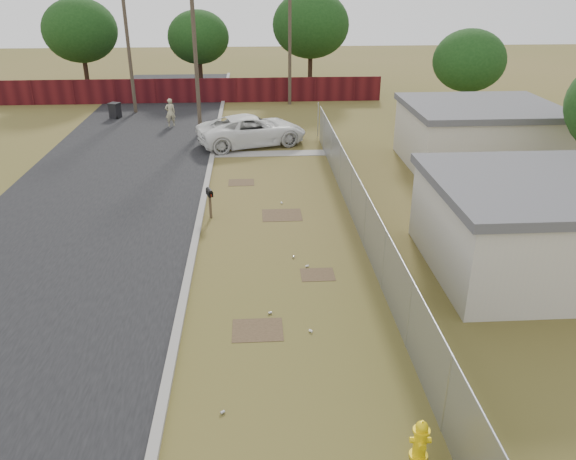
{
  "coord_description": "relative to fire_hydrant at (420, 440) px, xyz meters",
  "views": [
    {
      "loc": [
        -0.77,
        -17.93,
        8.99
      ],
      "look_at": [
        0.3,
        -0.84,
        1.1
      ],
      "focal_mm": 35.0,
      "sensor_mm": 36.0,
      "label": 1
    }
  ],
  "objects": [
    {
      "name": "horizon_trees",
      "position": [
        -1.57,
        33.22,
        4.18
      ],
      "size": [
        33.32,
        31.94,
        7.78
      ],
      "color": "#2F1F15",
      "rests_on": "ground"
    },
    {
      "name": "ground",
      "position": [
        -2.41,
        9.66,
        -0.45
      ],
      "size": [
        120.0,
        120.0,
        0.0
      ],
      "primitive_type": "plane",
      "color": "brown",
      "rests_on": "ground"
    },
    {
      "name": "chainlink_fence",
      "position": [
        0.71,
        10.69,
        0.35
      ],
      "size": [
        0.1,
        27.06,
        2.02
      ],
      "color": "#93979B",
      "rests_on": "ground"
    },
    {
      "name": "pickup_truck",
      "position": [
        -3.26,
        22.99,
        0.41
      ],
      "size": [
        6.71,
        4.58,
        1.71
      ],
      "primitive_type": "imported",
      "rotation": [
        0.0,
        0.0,
        1.88
      ],
      "color": "white",
      "rests_on": "ground"
    },
    {
      "name": "fire_hydrant",
      "position": [
        0.0,
        0.0,
        0.0
      ],
      "size": [
        0.43,
        0.43,
        0.95
      ],
      "color": "yellow",
      "rests_on": "ground"
    },
    {
      "name": "scattered_litter",
      "position": [
        -2.35,
        7.07,
        -0.41
      ],
      "size": [
        2.65,
        12.55,
        0.07
      ],
      "color": "silver",
      "rests_on": "ground"
    },
    {
      "name": "street",
      "position": [
        -9.17,
        17.71,
        -0.43
      ],
      "size": [
        15.1,
        60.0,
        0.12
      ],
      "color": "black",
      "rests_on": "ground"
    },
    {
      "name": "pedestrian",
      "position": [
        -8.42,
        27.6,
        0.44
      ],
      "size": [
        0.74,
        0.61,
        1.76
      ],
      "primitive_type": "imported",
      "rotation": [
        0.0,
        0.0,
        3.47
      ],
      "color": "tan",
      "rests_on": "ground"
    },
    {
      "name": "privacy_fence",
      "position": [
        -8.41,
        34.66,
        0.45
      ],
      "size": [
        30.0,
        0.12,
        1.8
      ],
      "primitive_type": "cube",
      "color": "#4C1014",
      "rests_on": "ground"
    },
    {
      "name": "mailbox",
      "position": [
        -4.98,
        12.58,
        0.54
      ],
      "size": [
        0.32,
        0.54,
        1.24
      ],
      "color": "brown",
      "rests_on": "ground"
    },
    {
      "name": "houses",
      "position": [
        7.29,
        12.8,
        1.12
      ],
      "size": [
        9.3,
        17.24,
        3.1
      ],
      "color": "#BCB7AA",
      "rests_on": "ground"
    },
    {
      "name": "utility_poles",
      "position": [
        -6.08,
        30.33,
        4.25
      ],
      "size": [
        12.6,
        8.24,
        9.0
      ],
      "color": "brown",
      "rests_on": "ground"
    },
    {
      "name": "trash_bin",
      "position": [
        -12.45,
        30.05,
        0.08
      ],
      "size": [
        0.86,
        0.93,
        1.02
      ],
      "color": "black",
      "rests_on": "ground"
    }
  ]
}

